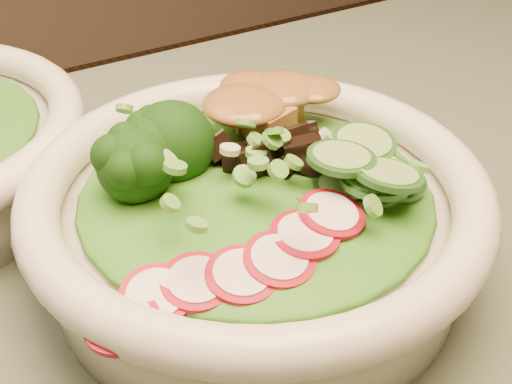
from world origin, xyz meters
TOP-DOWN VIEW (x-y plane):
  - salad_bowl at (-0.20, 0.07)m, footprint 0.27×0.27m
  - lettuce_bed at (-0.20, 0.07)m, footprint 0.21×0.21m
  - broccoli_florets at (-0.25, 0.10)m, footprint 0.10×0.09m
  - radish_slices at (-0.23, 0.01)m, footprint 0.12×0.07m
  - cucumber_slices at (-0.14, 0.03)m, footprint 0.09×0.09m
  - mushroom_heap at (-0.19, 0.08)m, footprint 0.09×0.09m
  - tofu_cubes at (-0.16, 0.12)m, footprint 0.10×0.08m
  - peanut_sauce at (-0.16, 0.12)m, footprint 0.07×0.06m
  - scallion_garnish at (-0.20, 0.07)m, footprint 0.19×0.19m

SIDE VIEW (x-z plane):
  - salad_bowl at x=-0.20m, z-range 0.75..0.83m
  - lettuce_bed at x=-0.20m, z-range 0.80..0.82m
  - radish_slices at x=-0.23m, z-range 0.80..0.82m
  - cucumber_slices at x=-0.14m, z-range 0.80..0.84m
  - tofu_cubes at x=-0.16m, z-range 0.80..0.84m
  - mushroom_heap at x=-0.19m, z-range 0.80..0.84m
  - broccoli_florets at x=-0.25m, z-range 0.80..0.85m
  - scallion_garnish at x=-0.20m, z-range 0.82..0.85m
  - peanut_sauce at x=-0.16m, z-range 0.83..0.84m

